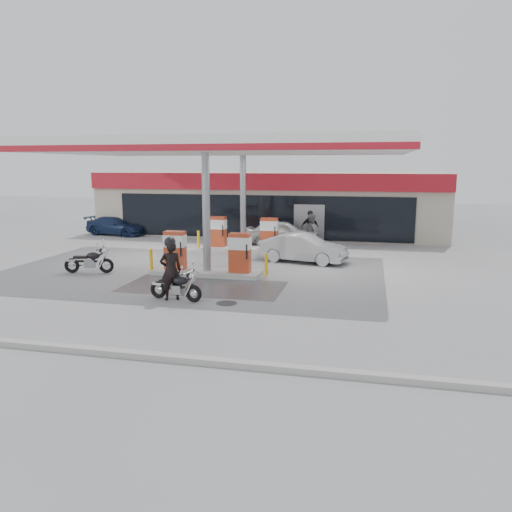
{
  "coord_description": "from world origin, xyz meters",
  "views": [
    {
      "loc": [
        6.51,
        -17.27,
        4.52
      ],
      "look_at": [
        2.47,
        0.29,
        1.2
      ],
      "focal_mm": 35.0,
      "sensor_mm": 36.0,
      "label": 1
    }
  ],
  "objects_px": {
    "parked_motorcycle": "(90,262)",
    "hatchback_silver": "(303,248)",
    "main_motorcycle": "(176,287)",
    "pump_island_near": "(207,258)",
    "attendant": "(312,232)",
    "sedan_white": "(282,233)",
    "parked_car_right": "(364,228)",
    "parked_car_left": "(116,226)",
    "biker_walking": "(310,227)",
    "biker_main": "(171,270)",
    "pump_island_far": "(243,237)"
  },
  "relations": [
    {
      "from": "parked_motorcycle",
      "to": "hatchback_silver",
      "type": "distance_m",
      "value": 9.51
    },
    {
      "from": "main_motorcycle",
      "to": "hatchback_silver",
      "type": "xyz_separation_m",
      "value": [
        3.25,
        7.6,
        0.22
      ]
    },
    {
      "from": "pump_island_near",
      "to": "attendant",
      "type": "xyz_separation_m",
      "value": [
        3.51,
        7.0,
        0.26
      ]
    },
    {
      "from": "sedan_white",
      "to": "parked_car_right",
      "type": "bearing_deg",
      "value": -56.12
    },
    {
      "from": "pump_island_near",
      "to": "main_motorcycle",
      "type": "bearing_deg",
      "value": -86.43
    },
    {
      "from": "pump_island_near",
      "to": "hatchback_silver",
      "type": "height_order",
      "value": "pump_island_near"
    },
    {
      "from": "sedan_white",
      "to": "attendant",
      "type": "distance_m",
      "value": 2.29
    },
    {
      "from": "main_motorcycle",
      "to": "pump_island_near",
      "type": "bearing_deg",
      "value": 102.34
    },
    {
      "from": "parked_motorcycle",
      "to": "sedan_white",
      "type": "distance_m",
      "value": 11.28
    },
    {
      "from": "pump_island_near",
      "to": "parked_car_right",
      "type": "height_order",
      "value": "pump_island_near"
    },
    {
      "from": "pump_island_near",
      "to": "parked_car_left",
      "type": "relative_size",
      "value": 1.26
    },
    {
      "from": "main_motorcycle",
      "to": "biker_walking",
      "type": "distance_m",
      "value": 14.09
    },
    {
      "from": "biker_walking",
      "to": "sedan_white",
      "type": "bearing_deg",
      "value": -140.5
    },
    {
      "from": "parked_car_right",
      "to": "biker_walking",
      "type": "relative_size",
      "value": 2.63
    },
    {
      "from": "sedan_white",
      "to": "parked_car_left",
      "type": "bearing_deg",
      "value": 76.51
    },
    {
      "from": "biker_main",
      "to": "main_motorcycle",
      "type": "bearing_deg",
      "value": 139.99
    },
    {
      "from": "hatchback_silver",
      "to": "parked_car_left",
      "type": "bearing_deg",
      "value": 75.56
    },
    {
      "from": "pump_island_near",
      "to": "attendant",
      "type": "distance_m",
      "value": 7.83
    },
    {
      "from": "parked_car_right",
      "to": "biker_walking",
      "type": "bearing_deg",
      "value": 101.84
    },
    {
      "from": "pump_island_far",
      "to": "main_motorcycle",
      "type": "height_order",
      "value": "pump_island_far"
    },
    {
      "from": "parked_car_left",
      "to": "parked_car_right",
      "type": "relative_size",
      "value": 0.89
    },
    {
      "from": "biker_main",
      "to": "attendant",
      "type": "distance_m",
      "value": 11.51
    },
    {
      "from": "main_motorcycle",
      "to": "sedan_white",
      "type": "xyz_separation_m",
      "value": [
        1.43,
        12.36,
        0.26
      ]
    },
    {
      "from": "hatchback_silver",
      "to": "parked_car_right",
      "type": "height_order",
      "value": "hatchback_silver"
    },
    {
      "from": "biker_main",
      "to": "parked_car_right",
      "type": "relative_size",
      "value": 0.44
    },
    {
      "from": "pump_island_far",
      "to": "hatchback_silver",
      "type": "relative_size",
      "value": 1.27
    },
    {
      "from": "main_motorcycle",
      "to": "pump_island_far",
      "type": "bearing_deg",
      "value": 100.2
    },
    {
      "from": "main_motorcycle",
      "to": "parked_car_right",
      "type": "xyz_separation_m",
      "value": [
        5.93,
        16.0,
        0.19
      ]
    },
    {
      "from": "biker_main",
      "to": "biker_walking",
      "type": "distance_m",
      "value": 14.1
    },
    {
      "from": "parked_motorcycle",
      "to": "biker_walking",
      "type": "distance_m",
      "value": 13.27
    },
    {
      "from": "main_motorcycle",
      "to": "biker_walking",
      "type": "xyz_separation_m",
      "value": [
        2.82,
        13.8,
        0.43
      ]
    },
    {
      "from": "parked_motorcycle",
      "to": "biker_main",
      "type": "bearing_deg",
      "value": -45.18
    },
    {
      "from": "parked_motorcycle",
      "to": "parked_car_left",
      "type": "height_order",
      "value": "parked_car_left"
    },
    {
      "from": "pump_island_far",
      "to": "hatchback_silver",
      "type": "bearing_deg",
      "value": -34.42
    },
    {
      "from": "biker_main",
      "to": "hatchback_silver",
      "type": "bearing_deg",
      "value": -146.81
    },
    {
      "from": "sedan_white",
      "to": "attendant",
      "type": "height_order",
      "value": "attendant"
    },
    {
      "from": "sedan_white",
      "to": "parked_car_left",
      "type": "height_order",
      "value": "sedan_white"
    },
    {
      "from": "biker_walking",
      "to": "biker_main",
      "type": "bearing_deg",
      "value": -109.03
    },
    {
      "from": "attendant",
      "to": "parked_car_left",
      "type": "distance_m",
      "value": 13.39
    },
    {
      "from": "biker_main",
      "to": "sedan_white",
      "type": "xyz_separation_m",
      "value": [
        1.62,
        12.33,
        -0.31
      ]
    },
    {
      "from": "pump_island_near",
      "to": "hatchback_silver",
      "type": "xyz_separation_m",
      "value": [
        3.5,
        3.6,
        -0.04
      ]
    },
    {
      "from": "biker_main",
      "to": "parked_motorcycle",
      "type": "bearing_deg",
      "value": -64.97
    },
    {
      "from": "pump_island_far",
      "to": "biker_main",
      "type": "distance_m",
      "value": 9.98
    },
    {
      "from": "main_motorcycle",
      "to": "parked_motorcycle",
      "type": "xyz_separation_m",
      "value": [
        -5.18,
        3.22,
        0.03
      ]
    },
    {
      "from": "hatchback_silver",
      "to": "main_motorcycle",
      "type": "bearing_deg",
      "value": 168.54
    },
    {
      "from": "main_motorcycle",
      "to": "attendant",
      "type": "relative_size",
      "value": 1.01
    },
    {
      "from": "biker_main",
      "to": "parked_car_left",
      "type": "bearing_deg",
      "value": -87.89
    },
    {
      "from": "parked_car_right",
      "to": "attendant",
      "type": "bearing_deg",
      "value": 128.45
    },
    {
      "from": "sedan_white",
      "to": "attendant",
      "type": "bearing_deg",
      "value": -131.66
    },
    {
      "from": "pump_island_far",
      "to": "biker_walking",
      "type": "height_order",
      "value": "pump_island_far"
    }
  ]
}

